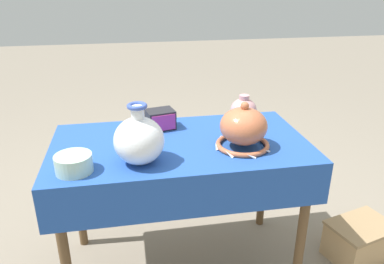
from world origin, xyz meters
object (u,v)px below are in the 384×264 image
object	(u,v)px
vase_tall_bulbous	(139,140)
pot_squat_celadon	(74,163)
vase_dome_bell	(243,129)
jar_round_rose	(244,110)
wooden_crate	(359,239)
mosaic_tile_box	(161,119)

from	to	relation	value
vase_tall_bulbous	pot_squat_celadon	distance (m)	0.26
vase_dome_bell	jar_round_rose	distance (m)	0.31
vase_tall_bulbous	jar_round_rose	xyz separation A→B (m)	(0.55, 0.36, -0.04)
vase_dome_bell	vase_tall_bulbous	bearing A→B (deg)	-171.38
pot_squat_celadon	wooden_crate	world-z (taller)	pot_squat_celadon
vase_dome_bell	mosaic_tile_box	bearing A→B (deg)	139.81
vase_tall_bulbous	vase_dome_bell	size ratio (longest dim) A/B	1.00
mosaic_tile_box	jar_round_rose	size ratio (longest dim) A/B	1.05
mosaic_tile_box	pot_squat_celadon	xyz separation A→B (m)	(-0.37, -0.38, -0.01)
mosaic_tile_box	jar_round_rose	world-z (taller)	jar_round_rose
jar_round_rose	wooden_crate	world-z (taller)	jar_round_rose
mosaic_tile_box	jar_round_rose	distance (m)	0.43
jar_round_rose	vase_dome_bell	bearing A→B (deg)	-107.84
vase_tall_bulbous	wooden_crate	distance (m)	1.32
vase_tall_bulbous	vase_dome_bell	world-z (taller)	vase_tall_bulbous
mosaic_tile_box	wooden_crate	bearing A→B (deg)	-28.59
jar_round_rose	pot_squat_celadon	bearing A→B (deg)	-153.75
vase_dome_bell	pot_squat_celadon	world-z (taller)	vase_dome_bell
vase_tall_bulbous	mosaic_tile_box	size ratio (longest dim) A/B	1.66
jar_round_rose	wooden_crate	bearing A→B (deg)	-28.38
vase_tall_bulbous	mosaic_tile_box	distance (m)	0.37
pot_squat_celadon	jar_round_rose	bearing A→B (deg)	26.25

